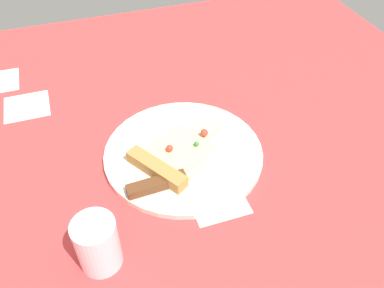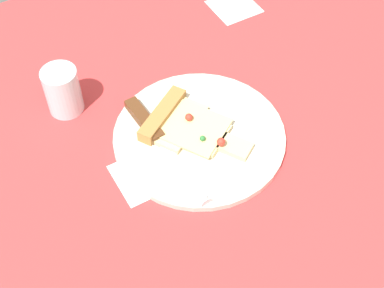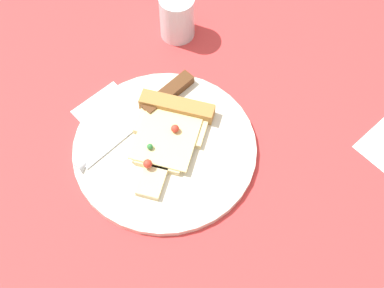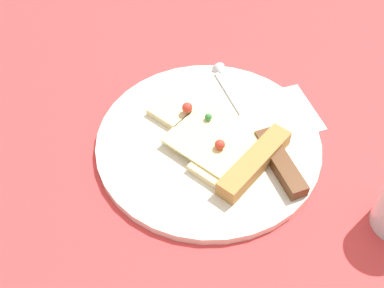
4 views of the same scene
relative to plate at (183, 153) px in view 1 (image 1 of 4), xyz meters
The scene contains 5 objects.
ground_plane 6.73cm from the plate, 161.06° to the right, with size 116.05×116.05×3.00cm.
plate is the anchor object (origin of this frame).
pizza_slice 2.90cm from the plate, 32.23° to the left, with size 18.89×15.83×2.68cm.
knife 6.97cm from the plate, 72.04° to the left, with size 24.07×3.24×2.45cm.
drinking_glass 24.37cm from the plate, 43.33° to the left, with size 6.06×6.06×8.52cm, color silver.
Camera 1 is at (20.97, 51.32, 51.79)cm, focal length 37.49 mm.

